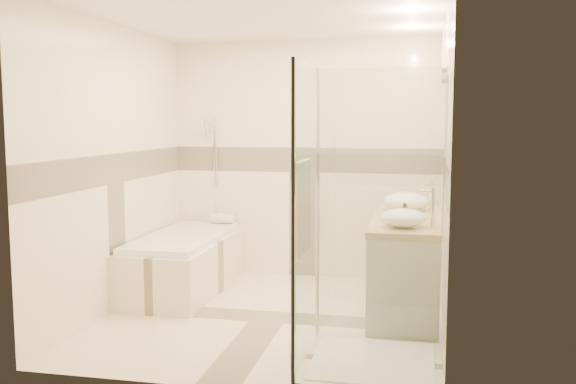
% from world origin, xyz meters
% --- Properties ---
extents(room, '(2.82, 3.02, 2.52)m').
position_xyz_m(room, '(0.06, 0.01, 1.26)').
color(room, beige).
rests_on(room, ground).
extents(bathtub, '(0.75, 1.70, 0.56)m').
position_xyz_m(bathtub, '(-1.02, 0.65, 0.31)').
color(bathtub, beige).
rests_on(bathtub, ground).
extents(vanity, '(0.58, 1.62, 0.85)m').
position_xyz_m(vanity, '(1.12, 0.30, 0.43)').
color(vanity, white).
rests_on(vanity, ground).
extents(shower_enclosure, '(0.96, 0.93, 2.04)m').
position_xyz_m(shower_enclosure, '(0.83, -0.97, 0.51)').
color(shower_enclosure, beige).
rests_on(shower_enclosure, ground).
extents(vessel_sink_near, '(0.42, 0.42, 0.17)m').
position_xyz_m(vessel_sink_near, '(1.10, 0.75, 0.93)').
color(vessel_sink_near, white).
rests_on(vessel_sink_near, vanity).
extents(vessel_sink_far, '(0.36, 0.36, 0.14)m').
position_xyz_m(vessel_sink_far, '(1.10, -0.19, 0.92)').
color(vessel_sink_far, white).
rests_on(vessel_sink_far, vanity).
extents(faucet_near, '(0.11, 0.03, 0.26)m').
position_xyz_m(faucet_near, '(1.32, 0.75, 1.00)').
color(faucet_near, silver).
rests_on(faucet_near, vanity).
extents(faucet_far, '(0.13, 0.03, 0.31)m').
position_xyz_m(faucet_far, '(1.32, -0.19, 1.03)').
color(faucet_far, silver).
rests_on(faucet_far, vanity).
extents(amenity_bottle_a, '(0.08, 0.08, 0.14)m').
position_xyz_m(amenity_bottle_a, '(1.10, 0.18, 0.92)').
color(amenity_bottle_a, black).
rests_on(amenity_bottle_a, vanity).
extents(amenity_bottle_b, '(0.13, 0.13, 0.13)m').
position_xyz_m(amenity_bottle_b, '(1.10, 0.25, 0.92)').
color(amenity_bottle_b, black).
rests_on(amenity_bottle_b, vanity).
extents(folded_towels, '(0.18, 0.29, 0.09)m').
position_xyz_m(folded_towels, '(1.10, 0.95, 0.90)').
color(folded_towels, white).
rests_on(folded_towels, vanity).
extents(rolled_towel, '(0.24, 0.11, 0.11)m').
position_xyz_m(rolled_towel, '(-0.86, 1.38, 0.61)').
color(rolled_towel, white).
rests_on(rolled_towel, bathtub).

